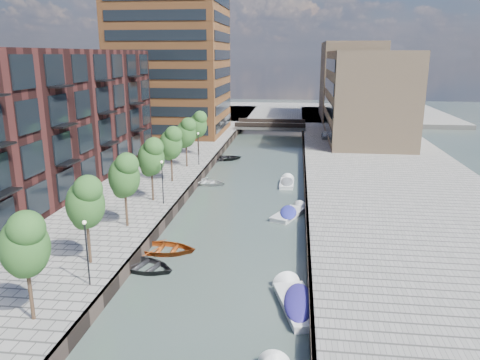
% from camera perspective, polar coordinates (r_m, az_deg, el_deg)
% --- Properties ---
extents(water, '(300.00, 300.00, 0.00)m').
position_cam_1_polar(water, '(58.46, 1.90, 0.71)').
color(water, '#38473F').
rests_on(water, ground).
extents(quay_right, '(20.00, 140.00, 1.00)m').
position_cam_1_polar(quay_right, '(59.16, 17.53, 0.68)').
color(quay_right, gray).
rests_on(quay_right, ground).
extents(quay_wall_left, '(0.25, 140.00, 1.00)m').
position_cam_1_polar(quay_wall_left, '(59.17, -3.99, 1.36)').
color(quay_wall_left, '#332823').
rests_on(quay_wall_left, ground).
extents(quay_wall_right, '(0.25, 140.00, 1.00)m').
position_cam_1_polar(quay_wall_right, '(58.13, 7.91, 1.00)').
color(quay_wall_right, '#332823').
rests_on(quay_wall_right, ground).
extents(far_closure, '(80.00, 40.00, 1.00)m').
position_cam_1_polar(far_closure, '(117.35, 4.58, 8.18)').
color(far_closure, gray).
rests_on(far_closure, ground).
extents(apartment_block, '(8.00, 38.00, 14.00)m').
position_cam_1_polar(apartment_block, '(53.11, -21.28, 7.04)').
color(apartment_block, black).
rests_on(apartment_block, quay_left).
extents(tower, '(18.00, 18.00, 30.00)m').
position_cam_1_polar(tower, '(84.34, -8.42, 15.95)').
color(tower, '#98582C').
rests_on(tower, quay_left).
extents(tan_block_near, '(12.00, 25.00, 14.00)m').
position_cam_1_polar(tan_block_near, '(79.45, 15.19, 9.87)').
color(tan_block_near, tan).
rests_on(tan_block_near, quay_right).
extents(tan_block_far, '(12.00, 20.00, 16.00)m').
position_cam_1_polar(tan_block_far, '(105.13, 13.30, 11.69)').
color(tan_block_far, tan).
rests_on(tan_block_far, quay_right).
extents(bridge, '(13.00, 6.00, 1.30)m').
position_cam_1_polar(bridge, '(89.52, 3.77, 6.63)').
color(bridge, gray).
rests_on(bridge, ground).
extents(tree_0, '(2.50, 2.50, 5.95)m').
position_cam_1_polar(tree_0, '(26.13, -24.83, -6.98)').
color(tree_0, '#382619').
rests_on(tree_0, quay_left).
extents(tree_1, '(2.50, 2.50, 5.95)m').
position_cam_1_polar(tree_1, '(31.90, -18.35, -2.46)').
color(tree_1, '#382619').
rests_on(tree_1, quay_left).
extents(tree_2, '(2.50, 2.50, 5.95)m').
position_cam_1_polar(tree_2, '(38.08, -13.95, 0.66)').
color(tree_2, '#382619').
rests_on(tree_2, quay_left).
extents(tree_3, '(2.50, 2.50, 5.95)m').
position_cam_1_polar(tree_3, '(44.51, -10.80, 2.90)').
color(tree_3, '#382619').
rests_on(tree_3, quay_left).
extents(tree_4, '(2.50, 2.50, 5.95)m').
position_cam_1_polar(tree_4, '(51.09, -8.44, 4.55)').
color(tree_4, '#382619').
rests_on(tree_4, quay_left).
extents(tree_5, '(2.50, 2.50, 5.95)m').
position_cam_1_polar(tree_5, '(57.76, -6.61, 5.83)').
color(tree_5, '#382619').
rests_on(tree_5, quay_left).
extents(tree_6, '(2.50, 2.50, 5.95)m').
position_cam_1_polar(tree_6, '(64.51, -5.16, 6.83)').
color(tree_6, '#382619').
rests_on(tree_6, quay_left).
extents(lamp_0, '(0.24, 0.24, 4.12)m').
position_cam_1_polar(lamp_0, '(29.41, -18.22, -7.65)').
color(lamp_0, black).
rests_on(lamp_0, quay_left).
extents(lamp_1, '(0.24, 0.24, 4.12)m').
position_cam_1_polar(lamp_1, '(43.61, -9.45, 0.28)').
color(lamp_1, black).
rests_on(lamp_1, quay_left).
extents(lamp_2, '(0.24, 0.24, 4.12)m').
position_cam_1_polar(lamp_2, '(58.75, -5.10, 4.24)').
color(lamp_2, black).
rests_on(lamp_2, quay_left).
extents(sloop_1, '(5.65, 4.75, 1.00)m').
position_cam_1_polar(sloop_1, '(33.90, -11.73, -10.58)').
color(sloop_1, black).
rests_on(sloop_1, ground).
extents(sloop_2, '(5.08, 3.68, 1.04)m').
position_cam_1_polar(sloop_2, '(36.33, -9.29, -8.65)').
color(sloop_2, '#943B10').
rests_on(sloop_2, ground).
extents(sloop_3, '(5.17, 4.07, 0.97)m').
position_cam_1_polar(sloop_3, '(53.97, -4.21, -0.54)').
color(sloop_3, silver).
rests_on(sloop_3, ground).
extents(sloop_4, '(5.81, 4.90, 1.03)m').
position_cam_1_polar(sloop_4, '(66.43, -1.93, 2.47)').
color(sloop_4, black).
rests_on(sloop_4, ground).
extents(motorboat_0, '(3.30, 5.81, 1.84)m').
position_cam_1_polar(motorboat_0, '(29.04, 6.86, -14.48)').
color(motorboat_0, white).
rests_on(motorboat_0, ground).
extents(motorboat_3, '(3.47, 5.03, 1.59)m').
position_cam_1_polar(motorboat_3, '(43.85, 6.16, -4.05)').
color(motorboat_3, silver).
rests_on(motorboat_3, ground).
extents(motorboat_4, '(1.61, 4.48, 1.49)m').
position_cam_1_polar(motorboat_4, '(54.16, 5.75, -0.33)').
color(motorboat_4, silver).
rests_on(motorboat_4, ground).
extents(car, '(1.42, 3.46, 1.17)m').
position_cam_1_polar(car, '(78.97, 10.43, 5.42)').
color(car, '#B9BBBE').
rests_on(car, quay_right).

